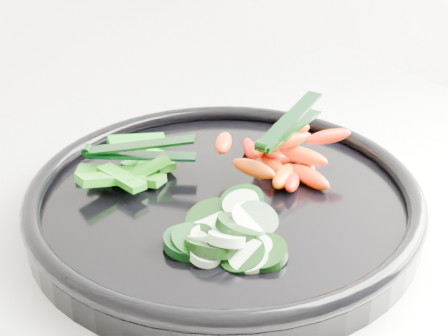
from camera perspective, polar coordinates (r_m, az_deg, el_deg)
veggie_tray at (r=0.60m, az=0.00°, el=-2.91°), size 0.41×0.41×0.04m
cucumber_pile at (r=0.53m, az=-0.13°, el=-6.13°), size 0.12×0.13×0.04m
carrot_pile at (r=0.63m, az=5.22°, el=1.10°), size 0.14×0.13×0.05m
pepper_pile at (r=0.63m, az=-8.57°, el=-0.20°), size 0.12×0.11×0.04m
tong_carrot at (r=0.62m, az=5.89°, el=3.87°), size 0.11×0.06×0.02m
tong_pepper at (r=0.63m, az=-7.94°, el=1.61°), size 0.10×0.08×0.02m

